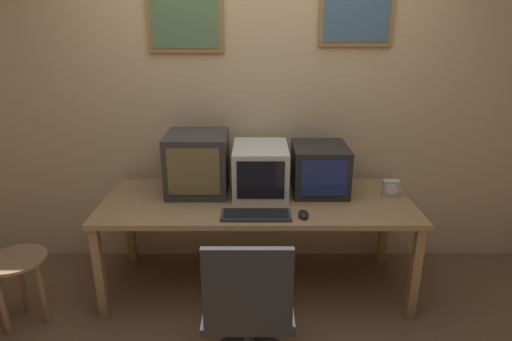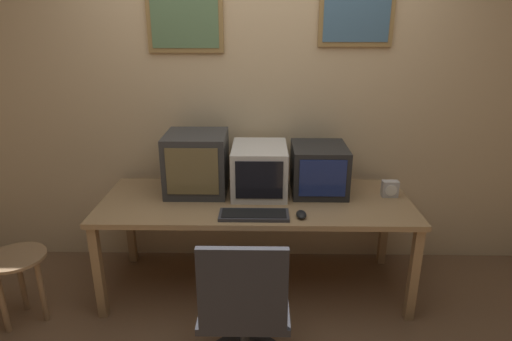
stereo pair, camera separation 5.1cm
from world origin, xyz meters
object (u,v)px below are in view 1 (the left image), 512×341
at_px(monitor_left, 196,163).
at_px(keyboard_main, 255,215).
at_px(monitor_center, 259,169).
at_px(office_chair, 247,319).
at_px(mouse_near_keyboard, 302,214).
at_px(monitor_right, 318,169).
at_px(side_stool, 17,273).
at_px(desk_clock, 389,188).

distance_m(monitor_left, keyboard_main, 0.63).
distance_m(monitor_center, office_chair, 1.10).
relative_size(keyboard_main, office_chair, 0.50).
bearing_deg(keyboard_main, monitor_center, 85.74).
bearing_deg(office_chair, mouse_near_keyboard, 58.99).
height_order(monitor_right, mouse_near_keyboard, monitor_right).
relative_size(monitor_center, side_stool, 0.99).
height_order(office_chair, side_stool, office_chair).
distance_m(keyboard_main, office_chair, 0.66).
bearing_deg(monitor_right, mouse_near_keyboard, -109.53).
bearing_deg(desk_clock, monitor_right, 169.19).
height_order(monitor_center, keyboard_main, monitor_center).
distance_m(monitor_right, mouse_near_keyboard, 0.49).
relative_size(monitor_left, monitor_center, 0.89).
bearing_deg(office_chair, monitor_right, 63.77).
height_order(keyboard_main, office_chair, office_chair).
height_order(monitor_center, office_chair, monitor_center).
distance_m(monitor_center, side_stool, 1.70).
distance_m(monitor_center, keyboard_main, 0.44).
bearing_deg(mouse_near_keyboard, monitor_center, 122.49).
distance_m(monitor_center, monitor_right, 0.42).
xyz_separation_m(keyboard_main, mouse_near_keyboard, (0.30, -0.00, 0.01)).
bearing_deg(side_stool, monitor_left, 27.24).
distance_m(monitor_left, mouse_near_keyboard, 0.86).
height_order(monitor_center, side_stool, monitor_center).
bearing_deg(side_stool, monitor_center, 19.66).
bearing_deg(office_chair, monitor_left, 110.70).
height_order(monitor_center, mouse_near_keyboard, monitor_center).
xyz_separation_m(monitor_center, keyboard_main, (-0.03, -0.41, -0.16)).
relative_size(mouse_near_keyboard, side_stool, 0.23).
relative_size(monitor_left, monitor_right, 0.99).
relative_size(desk_clock, side_stool, 0.24).
bearing_deg(monitor_center, mouse_near_keyboard, -57.51).
xyz_separation_m(monitor_center, side_stool, (-1.53, -0.55, -0.50)).
xyz_separation_m(monitor_left, side_stool, (-1.08, -0.56, -0.54)).
bearing_deg(keyboard_main, mouse_near_keyboard, -0.93).
xyz_separation_m(monitor_right, desk_clock, (0.49, -0.09, -0.11)).
height_order(monitor_left, office_chair, monitor_left).
bearing_deg(office_chair, monitor_center, 85.87).
bearing_deg(monitor_center, monitor_right, 3.03).
bearing_deg(monitor_right, office_chair, -116.23).
distance_m(monitor_left, office_chair, 1.19).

